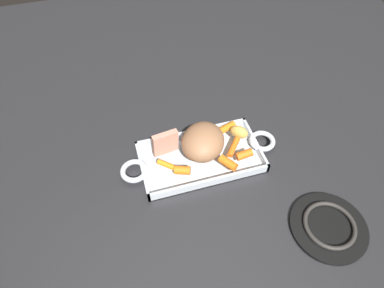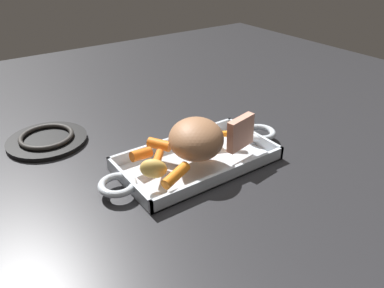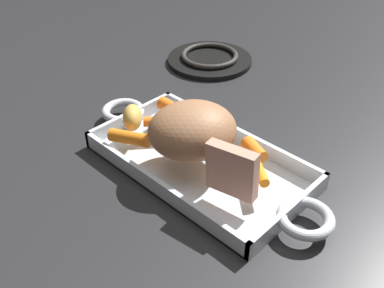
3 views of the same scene
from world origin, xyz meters
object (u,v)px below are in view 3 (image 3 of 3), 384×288
Objects in this scene: roast_slice_thin at (232,171)px; baby_carrot_short at (259,169)px; baby_carrot_southwest at (254,150)px; baby_carrot_northwest at (163,121)px; stove_burner_rear at (210,59)px; baby_carrot_center_right at (171,108)px; roasting_dish at (200,161)px; pork_roast at (192,130)px; baby_carrot_long at (130,138)px; baby_carrot_southeast at (199,116)px; potato_golden_small at (132,118)px.

roast_slice_thin is 1.05× the size of baby_carrot_short.
baby_carrot_northwest is at bearing -166.56° from baby_carrot_southwest.
roast_slice_thin reaches higher than baby_carrot_southwest.
roast_slice_thin is 0.09m from baby_carrot_southwest.
stove_burner_rear is at bearing 135.75° from roast_slice_thin.
baby_carrot_center_right is at bearing 117.87° from baby_carrot_northwest.
baby_carrot_center_right is (-0.11, 0.05, 0.03)m from roasting_dish.
pork_roast reaches higher than baby_carrot_long.
baby_carrot_southeast is 0.96× the size of potato_golden_small.
baby_carrot_southeast is 0.75× the size of baby_carrot_short.
baby_carrot_long reaches higher than baby_carrot_northwest.
baby_carrot_southwest is 0.13m from baby_carrot_southeast.
roasting_dish is 0.09m from baby_carrot_southeast.
baby_carrot_southeast is (-0.13, 0.01, -0.00)m from baby_carrot_southwest.
roast_slice_thin is 0.19m from baby_carrot_long.
baby_carrot_long reaches higher than baby_carrot_short.
baby_carrot_short is at bearing -41.93° from baby_carrot_southwest.
stove_burner_rear is at bearing 141.99° from baby_carrot_southwest.
baby_carrot_southeast is (-0.06, 0.06, 0.03)m from roasting_dish.
potato_golden_small is at bearing -126.33° from baby_carrot_southeast.
pork_roast is 0.39m from stove_burner_rear.
pork_roast is at bearing -51.83° from stove_burner_rear.
baby_carrot_southeast is (-0.15, 0.10, -0.03)m from roast_slice_thin.
roast_slice_thin is 1.05× the size of baby_carrot_long.
pork_roast is 1.95× the size of baby_carrot_long.
baby_carrot_center_right is at bearing 158.34° from roast_slice_thin.
baby_carrot_northwest is 0.07m from baby_carrot_long.
pork_roast is 0.10m from baby_carrot_southwest.
baby_carrot_center_right is at bearing 80.47° from potato_golden_small.
baby_carrot_center_right reaches higher than baby_carrot_northwest.
baby_carrot_southwest is at bearing 36.35° from roasting_dish.
baby_carrot_center_right is at bearing 99.77° from baby_carrot_long.
baby_carrot_center_right reaches higher than stove_burner_rear.
potato_golden_small is 0.28× the size of stove_burner_rear.
baby_carrot_long is (-0.16, -0.11, -0.00)m from baby_carrot_southwest.
pork_roast is 3.14× the size of baby_carrot_southwest.
baby_carrot_center_right is (-0.21, 0.08, -0.03)m from roast_slice_thin.
baby_carrot_center_right is at bearing 152.84° from pork_roast.
baby_carrot_southwest is 0.62× the size of baby_carrot_long.
roast_slice_thin reaches higher than baby_carrot_southeast.
baby_carrot_short is at bearing -38.37° from stove_burner_rear.
baby_carrot_short reaches higher than roasting_dish.
pork_roast is 2.59× the size of baby_carrot_southeast.
roasting_dish is 6.63× the size of baby_carrot_short.
baby_carrot_southwest is at bearing 13.44° from baby_carrot_northwest.
pork_roast reaches higher than roast_slice_thin.
baby_carrot_center_right is at bearing -62.02° from stove_burner_rear.
roast_slice_thin is at bearing -94.08° from baby_carrot_short.
pork_roast reaches higher than baby_carrot_northwest.
baby_carrot_center_right is 0.67× the size of baby_carrot_long.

